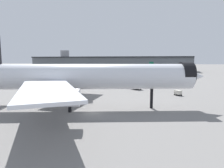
# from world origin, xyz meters

# --- Properties ---
(ground) EXTENTS (900.00, 900.00, 0.00)m
(ground) POSITION_xyz_m (0.00, 0.00, 0.00)
(ground) COLOR slate
(airliner_near_gate) EXTENTS (62.41, 56.01, 18.28)m
(airliner_near_gate) POSITION_xyz_m (-3.91, 3.41, 8.05)
(airliner_near_gate) COLOR silver
(airliner_near_gate) RESTS_ON ground
(airliner_far_taxiway) EXTENTS (37.89, 34.37, 9.96)m
(airliner_far_taxiway) POSITION_xyz_m (29.58, 142.97, 4.38)
(airliner_far_taxiway) COLOR silver
(airliner_far_taxiway) RESTS_ON ground
(terminal_building) EXTENTS (185.34, 55.03, 22.75)m
(terminal_building) POSITION_xyz_m (-35.07, 179.01, 7.75)
(terminal_building) COLOR slate
(terminal_building) RESTS_ON ground
(service_truck_front) EXTENTS (5.47, 5.56, 3.00)m
(service_truck_front) POSITION_xyz_m (7.50, 38.49, 1.59)
(service_truck_front) COLOR black
(service_truck_front) RESTS_ON ground
(baggage_cart_trailing) EXTENTS (2.76, 2.87, 1.82)m
(baggage_cart_trailing) POSITION_xyz_m (23.02, 26.81, 0.98)
(baggage_cart_trailing) COLOR black
(baggage_cart_trailing) RESTS_ON ground
(traffic_cone_near_nose) EXTENTS (0.52, 0.52, 0.65)m
(traffic_cone_near_nose) POSITION_xyz_m (-2.33, 38.38, 0.33)
(traffic_cone_near_nose) COLOR #F2600C
(traffic_cone_near_nose) RESTS_ON ground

